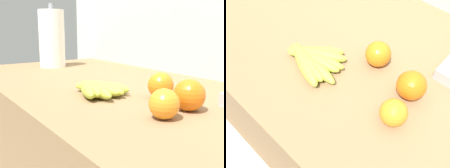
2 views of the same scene
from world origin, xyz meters
TOP-DOWN VIEW (x-y plane):
  - ground_plane at (0.00, 0.00)m, footprint 6.00×6.00m
  - counter at (0.00, 0.00)m, footprint 1.82×0.73m
  - wall_back at (0.00, 0.39)m, footprint 2.22×0.06m
  - banana_bunch at (-0.03, -0.13)m, footprint 0.20×0.18m
  - orange_front at (0.26, -0.13)m, footprint 0.07×0.07m
  - orange_far_right at (0.11, 0.00)m, footprint 0.07×0.07m
  - orange_center at (0.24, -0.03)m, footprint 0.08×0.08m

SIDE VIEW (x-z plane):
  - ground_plane at x=0.00m, z-range 0.00..0.00m
  - counter at x=0.00m, z-range 0.00..0.88m
  - wall_back at x=0.00m, z-range 0.00..1.30m
  - banana_bunch at x=-0.03m, z-range 0.87..0.92m
  - orange_front at x=0.26m, z-range 0.88..0.94m
  - orange_far_right at x=0.11m, z-range 0.88..0.95m
  - orange_center at x=0.24m, z-range 0.88..0.95m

